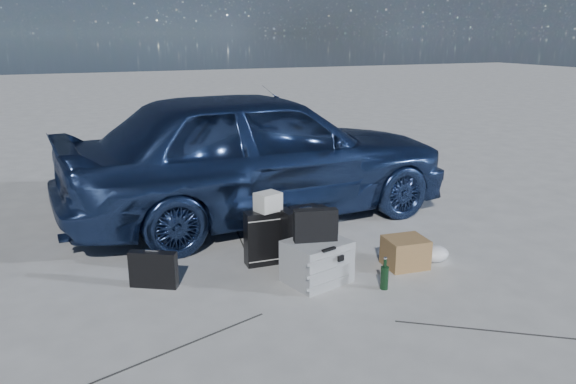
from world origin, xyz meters
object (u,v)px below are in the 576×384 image
at_px(briefcase, 153,270).
at_px(green_bottle, 385,274).
at_px(suitcase_right, 268,237).
at_px(pelican_case, 317,261).
at_px(car, 258,153).
at_px(cardboard_box, 405,252).
at_px(duffel_bag, 306,233).
at_px(suitcase_left, 305,238).

distance_m(briefcase, green_bottle, 2.01).
bearing_deg(suitcase_right, pelican_case, -62.68).
bearing_deg(car, cardboard_box, -162.40).
distance_m(pelican_case, briefcase, 1.43).
bearing_deg(duffel_bag, briefcase, -174.28).
xyz_separation_m(suitcase_right, cardboard_box, (1.17, -0.59, -0.12)).
relative_size(car, briefcase, 10.99).
relative_size(briefcase, green_bottle, 1.50).
bearing_deg(briefcase, car, 74.72).
height_order(car, cardboard_box, car).
xyz_separation_m(cardboard_box, green_bottle, (-0.45, -0.34, -0.00)).
xyz_separation_m(car, suitcase_left, (-0.13, -1.60, -0.50)).
height_order(suitcase_left, suitcase_right, suitcase_left).
bearing_deg(green_bottle, suitcase_left, 120.56).
distance_m(car, suitcase_right, 1.54).
distance_m(briefcase, cardboard_box, 2.33).
relative_size(briefcase, cardboard_box, 1.11).
bearing_deg(green_bottle, pelican_case, 141.51).
distance_m(suitcase_right, cardboard_box, 1.31).
relative_size(pelican_case, briefcase, 1.25).
bearing_deg(pelican_case, car, 70.28).
relative_size(car, duffel_bag, 7.36).
xyz_separation_m(pelican_case, cardboard_box, (0.92, -0.03, -0.05)).
height_order(car, pelican_case, car).
xyz_separation_m(car, suitcase_right, (-0.42, -1.39, -0.52)).
xyz_separation_m(pelican_case, suitcase_right, (-0.25, 0.56, 0.07)).
distance_m(briefcase, suitcase_left, 1.41).
height_order(suitcase_right, duffel_bag, suitcase_right).
bearing_deg(suitcase_left, briefcase, 172.63).
xyz_separation_m(suitcase_left, cardboard_box, (0.87, -0.38, -0.14)).
bearing_deg(green_bottle, suitcase_right, 127.72).
relative_size(pelican_case, green_bottle, 1.87).
height_order(pelican_case, suitcase_left, suitcase_left).
height_order(briefcase, cardboard_box, briefcase).
xyz_separation_m(suitcase_left, duffel_bag, (0.22, 0.45, -0.13)).
xyz_separation_m(car, duffel_bag, (0.09, -1.14, -0.63)).
height_order(car, suitcase_left, car).
bearing_deg(pelican_case, cardboard_box, -16.49).
bearing_deg(duffel_bag, suitcase_right, -161.14).
relative_size(pelican_case, suitcase_left, 0.92).
bearing_deg(suitcase_right, duffel_bag, 28.26).
xyz_separation_m(duffel_bag, green_bottle, (0.20, -1.17, -0.02)).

